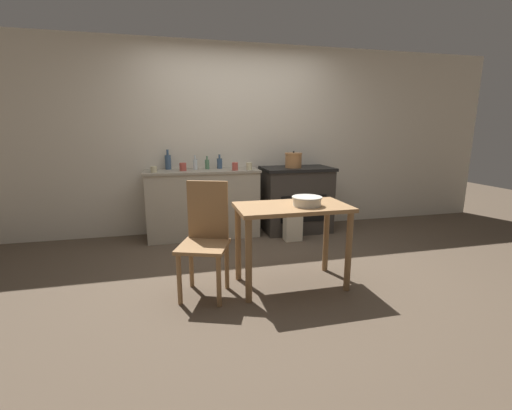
{
  "coord_description": "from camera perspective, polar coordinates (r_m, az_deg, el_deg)",
  "views": [
    {
      "loc": [
        -0.9,
        -3.21,
        1.42
      ],
      "look_at": [
        0.0,
        0.44,
        0.58
      ],
      "focal_mm": 24.0,
      "sensor_mm": 36.0,
      "label": 1
    }
  ],
  "objects": [
    {
      "name": "cup_right",
      "position": [
        4.49,
        -12.08,
        6.24
      ],
      "size": [
        0.09,
        0.09,
        0.1
      ],
      "primitive_type": "cylinder",
      "color": "#B74C42",
      "rests_on": "counter_cabinet"
    },
    {
      "name": "cup_center_right",
      "position": [
        4.46,
        -3.52,
        6.44
      ],
      "size": [
        0.08,
        0.08,
        0.1
      ],
      "primitive_type": "cylinder",
      "color": "#B74C42",
      "rests_on": "counter_cabinet"
    },
    {
      "name": "work_table",
      "position": [
        3.09,
        6.02,
        -2.56
      ],
      "size": [
        1.0,
        0.55,
        0.76
      ],
      "color": "#997047",
      "rests_on": "ground_plane"
    },
    {
      "name": "cup_center",
      "position": [
        4.49,
        -1.15,
        6.48
      ],
      "size": [
        0.07,
        0.07,
        0.1
      ],
      "primitive_type": "cylinder",
      "color": "beige",
      "rests_on": "counter_cabinet"
    },
    {
      "name": "stock_pot",
      "position": [
        4.73,
        6.26,
        7.44
      ],
      "size": [
        0.24,
        0.24,
        0.23
      ],
      "color": "#B77A47",
      "rests_on": "stove"
    },
    {
      "name": "mixing_bowl_large",
      "position": [
        3.04,
        8.48,
        0.73
      ],
      "size": [
        0.27,
        0.27,
        0.08
      ],
      "color": "silver",
      "rests_on": "work_table"
    },
    {
      "name": "ground_plane",
      "position": [
        3.62,
        1.71,
        -10.56
      ],
      "size": [
        14.0,
        14.0,
        0.0
      ],
      "primitive_type": "plane",
      "color": "brown"
    },
    {
      "name": "wall_back",
      "position": [
        4.88,
        -3.26,
        10.79
      ],
      "size": [
        8.0,
        0.07,
        2.55
      ],
      "color": "beige",
      "rests_on": "ground_plane"
    },
    {
      "name": "bottle_mid_left",
      "position": [
        4.61,
        -10.1,
        6.74
      ],
      "size": [
        0.06,
        0.06,
        0.19
      ],
      "color": "silver",
      "rests_on": "counter_cabinet"
    },
    {
      "name": "counter_cabinet",
      "position": [
        4.63,
        -8.79,
        0.27
      ],
      "size": [
        1.48,
        0.54,
        0.9
      ],
      "color": "#B2A893",
      "rests_on": "ground_plane"
    },
    {
      "name": "cup_mid_right",
      "position": [
        4.42,
        -16.67,
        5.72
      ],
      "size": [
        0.08,
        0.08,
        0.08
      ],
      "primitive_type": "cylinder",
      "color": "beige",
      "rests_on": "counter_cabinet"
    },
    {
      "name": "bottle_far_left",
      "position": [
        4.63,
        -8.14,
        6.77
      ],
      "size": [
        0.06,
        0.06,
        0.17
      ],
      "color": "#517F5B",
      "rests_on": "counter_cabinet"
    },
    {
      "name": "flour_sack",
      "position": [
        4.48,
        6.14,
        -3.67
      ],
      "size": [
        0.22,
        0.16,
        0.35
      ],
      "primitive_type": "cube",
      "color": "beige",
      "rests_on": "ground_plane"
    },
    {
      "name": "bottle_left",
      "position": [
        4.7,
        -14.45,
        7.0
      ],
      "size": [
        0.08,
        0.08,
        0.26
      ],
      "color": "#3D5675",
      "rests_on": "counter_cabinet"
    },
    {
      "name": "bottle_center_left",
      "position": [
        4.69,
        -6.09,
        6.96
      ],
      "size": [
        0.07,
        0.07,
        0.19
      ],
      "color": "#3D5675",
      "rests_on": "counter_cabinet"
    },
    {
      "name": "chair",
      "position": [
        2.99,
        -8.43,
        -5.15
      ],
      "size": [
        0.51,
        0.51,
        0.98
      ],
      "rotation": [
        0.0,
        0.0,
        -0.36
      ],
      "color": "#997047",
      "rests_on": "ground_plane"
    },
    {
      "name": "stove",
      "position": [
        4.87,
        6.68,
        0.99
      ],
      "size": [
        0.96,
        0.63,
        0.91
      ],
      "color": "#38332D",
      "rests_on": "ground_plane"
    }
  ]
}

